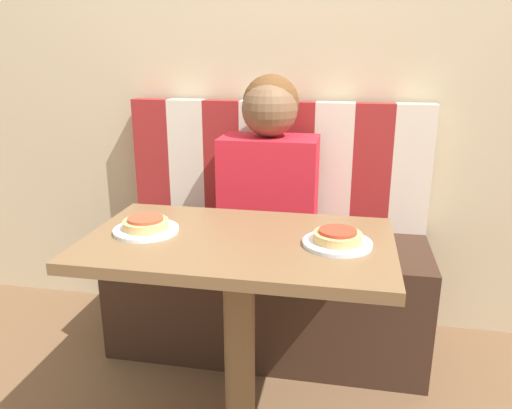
{
  "coord_description": "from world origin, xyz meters",
  "views": [
    {
      "loc": [
        0.32,
        -1.37,
        1.25
      ],
      "look_at": [
        0.0,
        0.28,
        0.73
      ],
      "focal_mm": 35.0,
      "sensor_mm": 36.0,
      "label": 1
    }
  ],
  "objects_px": {
    "person": "(269,161)",
    "pizza_right": "(338,236)",
    "plate_left": "(147,230)",
    "plate_right": "(337,243)",
    "pizza_left": "(146,223)"
  },
  "relations": [
    {
      "from": "pizza_left",
      "to": "plate_right",
      "type": "bearing_deg",
      "value": -0.0
    },
    {
      "from": "plate_left",
      "to": "plate_right",
      "type": "bearing_deg",
      "value": 0.0
    },
    {
      "from": "pizza_left",
      "to": "person",
      "type": "bearing_deg",
      "value": 62.61
    },
    {
      "from": "plate_left",
      "to": "pizza_left",
      "type": "height_order",
      "value": "pizza_left"
    },
    {
      "from": "person",
      "to": "plate_right",
      "type": "xyz_separation_m",
      "value": [
        0.29,
        -0.57,
        -0.11
      ]
    },
    {
      "from": "plate_left",
      "to": "pizza_right",
      "type": "distance_m",
      "value": 0.59
    },
    {
      "from": "person",
      "to": "pizza_right",
      "type": "bearing_deg",
      "value": -62.61
    },
    {
      "from": "person",
      "to": "pizza_right",
      "type": "height_order",
      "value": "person"
    },
    {
      "from": "plate_right",
      "to": "pizza_right",
      "type": "relative_size",
      "value": 1.44
    },
    {
      "from": "pizza_left",
      "to": "pizza_right",
      "type": "xyz_separation_m",
      "value": [
        0.59,
        0.0,
        0.0
      ]
    },
    {
      "from": "pizza_left",
      "to": "plate_left",
      "type": "bearing_deg",
      "value": -90.0
    },
    {
      "from": "person",
      "to": "plate_left",
      "type": "relative_size",
      "value": 3.34
    },
    {
      "from": "plate_right",
      "to": "plate_left",
      "type": "bearing_deg",
      "value": 180.0
    },
    {
      "from": "plate_right",
      "to": "pizza_left",
      "type": "height_order",
      "value": "pizza_left"
    },
    {
      "from": "person",
      "to": "pizza_left",
      "type": "height_order",
      "value": "person"
    }
  ]
}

